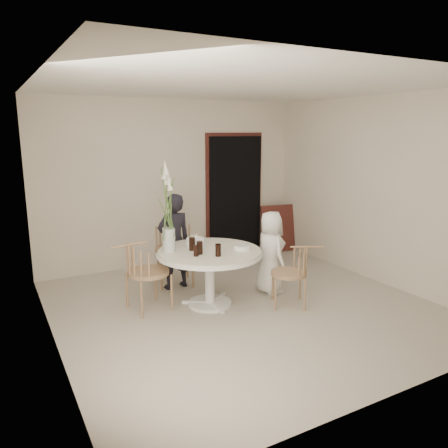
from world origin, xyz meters
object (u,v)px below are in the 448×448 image
girl (174,241)px  boy (271,253)px  table (210,259)px  chair_right (298,267)px  chair_left (139,267)px  birthday_cake (195,242)px  chair_far (173,240)px  flower_vase (168,214)px

girl → boy: size_ratio=1.19×
table → boy: (0.93, 0.00, -0.05)m
chair_right → chair_left: (-1.82, 0.77, 0.06)m
table → chair_right: size_ratio=1.68×
table → chair_left: size_ratio=1.49×
chair_right → boy: bearing=-145.9°
chair_right → birthday_cake: size_ratio=3.43×
chair_left → boy: size_ratio=0.78×
chair_left → boy: (1.78, -0.23, -0.01)m
boy → birthday_cake: 1.07m
table → chair_far: bearing=92.8°
chair_far → birthday_cake: 0.85m
chair_far → boy: (0.99, -1.08, -0.05)m
chair_left → birthday_cake: (0.77, 0.01, 0.21)m
chair_far → chair_right: chair_far is taller
girl → birthday_cake: (0.07, -0.57, 0.11)m
table → girl: 0.83m
table → birthday_cake: (-0.08, 0.25, 0.17)m
chair_left → chair_far: bearing=-51.4°
chair_far → flower_vase: flower_vase is taller
chair_right → chair_left: chair_left is taller
chair_far → girl: bearing=-95.4°
birthday_cake → chair_far: bearing=88.1°
chair_far → flower_vase: (-0.40, -0.87, 0.58)m
chair_right → chair_left: size_ratio=0.89×
chair_left → girl: 0.92m
girl → boy: (1.08, -0.81, -0.11)m
chair_right → flower_vase: 1.76m
table → chair_left: chair_left is taller
chair_right → boy: boy is taller
chair_right → boy: size_ratio=0.69×
chair_left → birthday_cake: 0.79m
girl → flower_vase: flower_vase is taller
chair_left → birthday_cake: same height
chair_right → birthday_cake: birthday_cake is taller
table → chair_right: chair_right is taller
chair_far → chair_right: (1.03, -1.62, -0.11)m
chair_left → girl: bearing=-58.6°
chair_far → chair_right: bearing=-43.8°
boy → birthday_cake: bearing=79.3°
table → chair_left: 0.88m
table → chair_far: (-0.05, 1.08, 0.01)m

